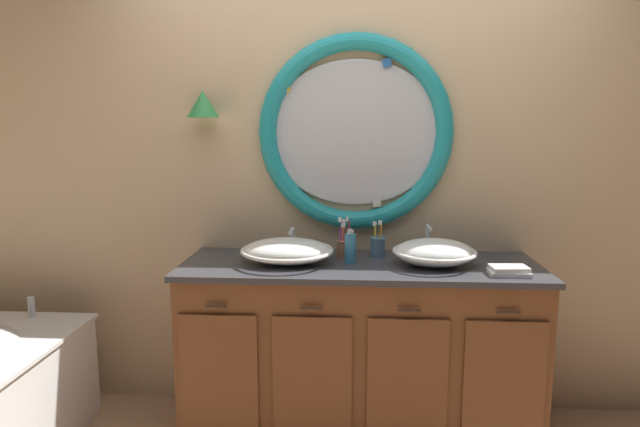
{
  "coord_description": "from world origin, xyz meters",
  "views": [
    {
      "loc": [
        -0.01,
        -2.37,
        1.58
      ],
      "look_at": [
        -0.17,
        0.25,
        1.16
      ],
      "focal_mm": 30.1,
      "sensor_mm": 36.0,
      "label": 1
    }
  ],
  "objects": [
    {
      "name": "back_wall_assembly",
      "position": [
        -0.0,
        0.58,
        1.32
      ],
      "size": [
        6.4,
        0.26,
        2.6
      ],
      "color": "#D6B78E",
      "rests_on": "ground_plane"
    },
    {
      "name": "vanity_counter",
      "position": [
        0.03,
        0.25,
        0.46
      ],
      "size": [
        1.78,
        0.63,
        0.91
      ],
      "color": "brown",
      "rests_on": "ground_plane"
    },
    {
      "name": "sink_basin_left",
      "position": [
        -0.33,
        0.23,
        0.97
      ],
      "size": [
        0.47,
        0.47,
        0.13
      ],
      "color": "white",
      "rests_on": "vanity_counter"
    },
    {
      "name": "sink_basin_right",
      "position": [
        0.39,
        0.23,
        0.97
      ],
      "size": [
        0.41,
        0.41,
        0.13
      ],
      "color": "white",
      "rests_on": "vanity_counter"
    },
    {
      "name": "faucet_set_left",
      "position": [
        -0.33,
        0.47,
        0.96
      ],
      "size": [
        0.23,
        0.13,
        0.14
      ],
      "color": "silver",
      "rests_on": "vanity_counter"
    },
    {
      "name": "faucet_set_right",
      "position": [
        0.39,
        0.47,
        0.97
      ],
      "size": [
        0.21,
        0.12,
        0.16
      ],
      "color": "silver",
      "rests_on": "vanity_counter"
    },
    {
      "name": "toothbrush_holder_left",
      "position": [
        -0.06,
        0.36,
        0.97
      ],
      "size": [
        0.08,
        0.08,
        0.22
      ],
      "color": "#996647",
      "rests_on": "vanity_counter"
    },
    {
      "name": "toothbrush_holder_right",
      "position": [
        0.12,
        0.4,
        0.97
      ],
      "size": [
        0.08,
        0.08,
        0.19
      ],
      "color": "slate",
      "rests_on": "vanity_counter"
    },
    {
      "name": "soap_dispenser",
      "position": [
        -0.02,
        0.25,
        0.99
      ],
      "size": [
        0.05,
        0.06,
        0.18
      ],
      "color": "#388EBC",
      "rests_on": "vanity_counter"
    },
    {
      "name": "folded_hand_towel",
      "position": [
        0.71,
        0.07,
        0.93
      ],
      "size": [
        0.18,
        0.12,
        0.04
      ],
      "color": "white",
      "rests_on": "vanity_counter"
    }
  ]
}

